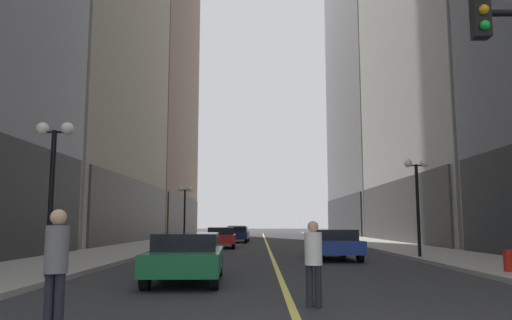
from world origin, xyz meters
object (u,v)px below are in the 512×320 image
at_px(street_lamp_right_mid, 417,185).
at_px(pedestrian_in_white_shirt, 313,257).
at_px(fire_hydrant_right, 508,263).
at_px(car_blue, 333,243).
at_px(car_red, 221,237).
at_px(car_navy, 237,234).
at_px(street_lamp_left_far, 185,202).
at_px(street_lamp_left_near, 53,163).
at_px(car_yellow, 237,232).
at_px(pedestrian_in_grey_suit, 56,260).
at_px(car_green, 187,255).

bearing_deg(street_lamp_right_mid, pedestrian_in_white_shirt, -116.48).
bearing_deg(fire_hydrant_right, pedestrian_in_white_shirt, -140.20).
bearing_deg(car_blue, car_red, 119.72).
xyz_separation_m(car_red, street_lamp_right_mid, (9.48, -10.40, 2.54)).
relative_size(car_navy, street_lamp_right_mid, 0.95).
bearing_deg(car_red, fire_hydrant_right, -59.58).
bearing_deg(car_red, street_lamp_right_mid, -47.64).
bearing_deg(car_red, street_lamp_left_far, 119.09).
bearing_deg(car_navy, street_lamp_right_mid, -65.63).
relative_size(car_blue, street_lamp_left_near, 1.07).
distance_m(car_navy, car_yellow, 9.67).
height_order(car_navy, fire_hydrant_right, car_navy).
relative_size(pedestrian_in_grey_suit, street_lamp_left_near, 0.41).
distance_m(car_yellow, street_lamp_left_far, 13.47).
bearing_deg(car_red, street_lamp_left_near, -100.17).
relative_size(car_blue, fire_hydrant_right, 5.94).
height_order(car_navy, street_lamp_left_near, street_lamp_left_near).
height_order(pedestrian_in_grey_suit, street_lamp_left_near, street_lamp_left_near).
xyz_separation_m(car_yellow, street_lamp_left_near, (-3.55, -37.20, 2.54)).
xyz_separation_m(car_green, car_blue, (5.28, 8.31, 0.00)).
relative_size(pedestrian_in_white_shirt, pedestrian_in_grey_suit, 0.91).
bearing_deg(car_red, car_blue, -60.28).
height_order(car_navy, street_lamp_right_mid, street_lamp_right_mid).
xyz_separation_m(car_yellow, street_lamp_left_far, (-3.55, -12.75, 2.54)).
bearing_deg(car_navy, fire_hydrant_right, -70.34).
bearing_deg(street_lamp_right_mid, car_yellow, 107.62).
bearing_deg(car_yellow, car_green, -89.64).
xyz_separation_m(car_red, street_lamp_left_far, (-3.32, 5.96, 2.54)).
bearing_deg(street_lamp_right_mid, pedestrian_in_grey_suit, -124.95).
distance_m(street_lamp_left_far, street_lamp_right_mid, 20.77).
bearing_deg(pedestrian_in_white_shirt, street_lamp_left_near, 150.18).
distance_m(car_blue, street_lamp_right_mid, 4.52).
bearing_deg(street_lamp_left_far, pedestrian_in_white_shirt, -76.47).
xyz_separation_m(pedestrian_in_white_shirt, fire_hydrant_right, (6.48, 5.40, -0.55)).
height_order(car_green, street_lamp_left_far, street_lamp_left_far).
xyz_separation_m(car_red, street_lamp_left_near, (-3.32, -18.48, 2.54)).
xyz_separation_m(street_lamp_left_near, street_lamp_left_far, (0.00, 24.45, 0.00)).
height_order(car_blue, pedestrian_in_grey_suit, pedestrian_in_grey_suit).
height_order(car_yellow, street_lamp_right_mid, street_lamp_right_mid).
distance_m(pedestrian_in_white_shirt, pedestrian_in_grey_suit, 4.65).
relative_size(street_lamp_left_near, street_lamp_left_far, 1.00).
distance_m(car_red, car_navy, 9.07).
distance_m(pedestrian_in_white_shirt, fire_hydrant_right, 8.45).
relative_size(pedestrian_in_grey_suit, street_lamp_right_mid, 0.41).
distance_m(street_lamp_left_near, fire_hydrant_right, 13.68).
relative_size(car_red, street_lamp_left_near, 0.96).
relative_size(car_blue, street_lamp_right_mid, 1.07).
distance_m(car_blue, car_yellow, 29.31).
bearing_deg(pedestrian_in_white_shirt, pedestrian_in_grey_suit, -150.12).
bearing_deg(street_lamp_left_far, street_lamp_left_near, -90.00).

